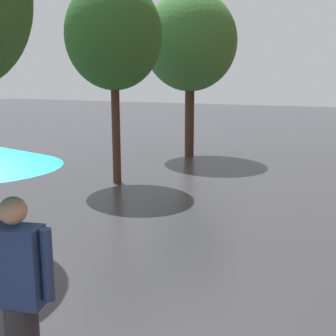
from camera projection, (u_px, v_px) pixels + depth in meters
name	position (u px, v px, depth m)	size (l,w,h in m)	color
street_tree_1	(114.00, 36.00, 9.91)	(2.29, 2.29, 4.83)	#473323
street_tree_2	(190.00, 43.00, 13.51)	(3.00, 3.00, 5.28)	#473323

